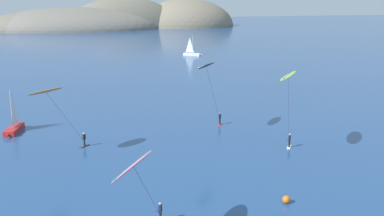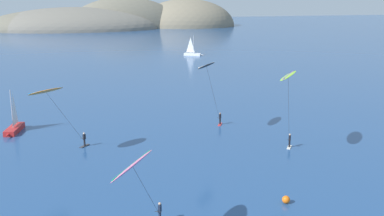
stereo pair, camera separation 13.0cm
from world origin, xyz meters
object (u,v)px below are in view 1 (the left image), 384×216
(kitesurfer_orange, at_px, (49,96))
(kitesurfer_lime, at_px, (288,81))
(sailboat_far, at_px, (193,53))
(sailboat_near, at_px, (13,128))
(kitesurfer_black, at_px, (208,72))
(kitesurfer_pink, at_px, (135,169))
(marker_buoy, at_px, (286,199))

(kitesurfer_orange, bearing_deg, kitesurfer_lime, -11.29)
(sailboat_far, distance_m, kitesurfer_lime, 85.62)
(sailboat_near, distance_m, kitesurfer_black, 26.53)
(sailboat_far, xyz_separation_m, kitesurfer_pink, (-28.14, -101.59, 5.55))
(sailboat_near, height_order, marker_buoy, sailboat_near)
(sailboat_near, bearing_deg, kitesurfer_lime, -27.39)
(sailboat_near, height_order, kitesurfer_black, kitesurfer_black)
(kitesurfer_lime, height_order, kitesurfer_orange, kitesurfer_lime)
(kitesurfer_black, relative_size, kitesurfer_pink, 1.18)
(kitesurfer_pink, xyz_separation_m, marker_buoy, (13.63, 4.80, -5.84))
(kitesurfer_lime, bearing_deg, sailboat_far, 83.73)
(marker_buoy, bearing_deg, kitesurfer_lime, 66.67)
(sailboat_far, distance_m, marker_buoy, 97.87)
(kitesurfer_black, xyz_separation_m, marker_buoy, (1.24, -22.08, -7.78))
(kitesurfer_pink, relative_size, marker_buoy, 11.33)
(kitesurfer_black, distance_m, kitesurfer_pink, 29.67)
(kitesurfer_pink, height_order, marker_buoy, kitesurfer_pink)
(sailboat_far, bearing_deg, kitesurfer_lime, -96.27)
(kitesurfer_black, xyz_separation_m, kitesurfer_pink, (-12.40, -26.88, -1.94))
(kitesurfer_lime, bearing_deg, marker_buoy, -113.33)
(sailboat_far, bearing_deg, marker_buoy, -98.52)
(sailboat_near, bearing_deg, kitesurfer_black, -13.85)
(kitesurfer_lime, distance_m, kitesurfer_orange, 26.15)
(sailboat_far, relative_size, kitesurfer_lime, 0.60)
(sailboat_far, relative_size, kitesurfer_black, 0.61)
(kitesurfer_pink, distance_m, marker_buoy, 15.59)
(kitesurfer_black, bearing_deg, kitesurfer_pink, -114.76)
(kitesurfer_black, relative_size, marker_buoy, 13.35)
(kitesurfer_orange, bearing_deg, marker_buoy, -40.04)
(kitesurfer_pink, xyz_separation_m, kitesurfer_orange, (-6.78, 21.95, 0.84))
(sailboat_far, xyz_separation_m, kitesurfer_lime, (-9.31, -84.74, 7.87))
(sailboat_far, height_order, kitesurfer_black, kitesurfer_black)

